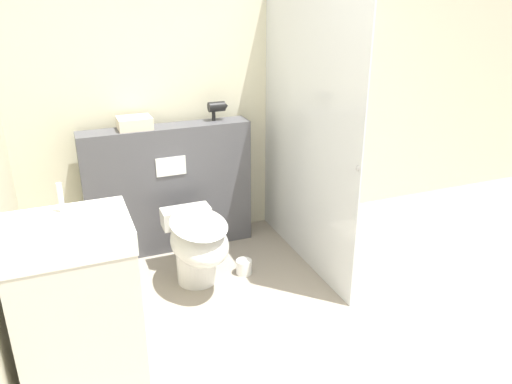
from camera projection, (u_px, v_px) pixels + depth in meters
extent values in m
cube|color=beige|center=(216.00, 81.00, 3.85)|extent=(8.00, 0.06, 2.50)
cube|color=#4C4C51|center=(170.00, 189.00, 3.81)|extent=(1.26, 0.20, 0.98)
cube|color=white|center=(171.00, 166.00, 3.64)|extent=(0.22, 0.01, 0.14)
cube|color=silver|center=(306.00, 133.00, 3.47)|extent=(0.01, 1.41, 1.96)
sphere|color=#B2B2B7|center=(359.00, 168.00, 2.90)|extent=(0.04, 0.04, 0.04)
cylinder|color=white|center=(196.00, 260.00, 3.46)|extent=(0.27, 0.27, 0.33)
ellipsoid|color=white|center=(199.00, 242.00, 3.30)|extent=(0.37, 0.57, 0.25)
ellipsoid|color=white|center=(198.00, 224.00, 3.25)|extent=(0.36, 0.56, 0.02)
cube|color=white|center=(186.00, 216.00, 3.58)|extent=(0.35, 0.15, 0.13)
cube|color=beige|center=(81.00, 328.00, 2.33)|extent=(0.53, 0.42, 0.88)
cube|color=white|center=(66.00, 234.00, 2.14)|extent=(0.54, 0.43, 0.11)
cylinder|color=silver|center=(61.00, 198.00, 2.19)|extent=(0.02, 0.02, 0.14)
cylinder|color=black|center=(217.00, 107.00, 3.75)|extent=(0.12, 0.08, 0.08)
cone|color=black|center=(226.00, 106.00, 3.77)|extent=(0.03, 0.06, 0.06)
cylinder|color=black|center=(214.00, 114.00, 3.76)|extent=(0.03, 0.03, 0.10)
cube|color=beige|center=(134.00, 123.00, 3.55)|extent=(0.24, 0.20, 0.08)
cylinder|color=white|center=(244.00, 267.00, 3.59)|extent=(0.11, 0.11, 0.11)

